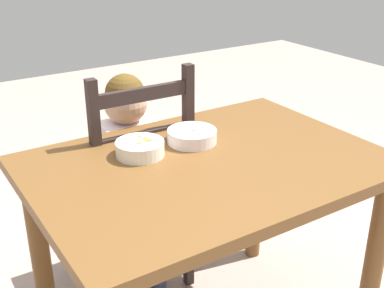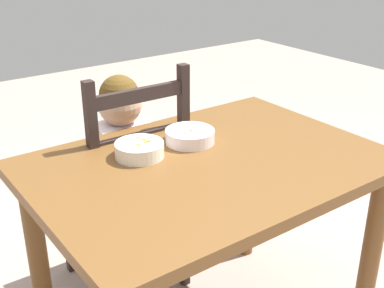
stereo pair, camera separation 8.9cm
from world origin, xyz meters
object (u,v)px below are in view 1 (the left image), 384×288
dining_chair (133,189)px  child_figure (131,154)px  dining_table (208,194)px  bowl_of_peas (192,136)px  spoon (154,149)px  bowl_of_carrots (140,148)px

dining_chair → child_figure: dining_chair is taller
dining_table → dining_chair: bearing=98.3°
dining_table → bowl_of_peas: bearing=76.4°
child_figure → bowl_of_peas: bearing=-70.6°
dining_table → child_figure: child_figure is taller
dining_table → spoon: (-0.11, 0.17, 0.13)m
dining_table → child_figure: 0.46m
bowl_of_peas → spoon: size_ratio=1.55×
dining_chair → bowl_of_peas: bearing=-70.5°
dining_chair → spoon: size_ratio=8.85×
bowl_of_peas → dining_table: bearing=-103.6°
dining_table → child_figure: size_ratio=1.20×
child_figure → spoon: child_figure is taller
child_figure → dining_chair: bearing=115.1°
dining_chair → spoon: (-0.04, -0.29, 0.30)m
child_figure → spoon: size_ratio=8.42×
child_figure → bowl_of_carrots: bearing=-109.4°
child_figure → bowl_of_carrots: child_figure is taller
dining_table → bowl_of_peas: size_ratio=6.54×
dining_table → dining_chair: 0.49m
dining_chair → spoon: bearing=-98.6°
dining_chair → bowl_of_carrots: bearing=-109.0°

